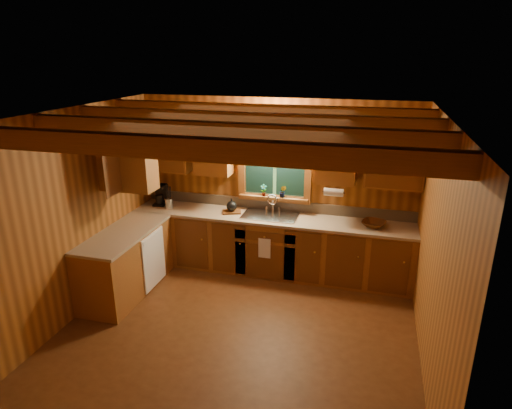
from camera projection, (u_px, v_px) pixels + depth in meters
The scene contains 20 objects.
room at pixel (237, 231), 4.95m from camera, with size 4.20×4.20×4.20m.
ceiling_beams at pixel (236, 125), 4.56m from camera, with size 4.20×2.54×0.18m.
base_cabinets at pixel (233, 250), 6.53m from camera, with size 4.20×2.22×0.86m.
countertop at pixel (233, 221), 6.39m from camera, with size 4.20×2.24×0.04m.
backsplash at pixel (274, 205), 6.78m from camera, with size 4.20×0.02×0.16m, color tan.
dishwasher_panel at pixel (154, 259), 6.22m from camera, with size 0.02×0.60×0.80m, color white.
upper_cabinets at pixel (229, 154), 6.21m from camera, with size 4.19×1.77×0.78m.
window at pixel (275, 171), 6.58m from camera, with size 1.12×0.08×1.00m.
window_sill at pixel (274, 198), 6.67m from camera, with size 1.06×0.14×0.04m, color brown.
wall_sconce at pixel (273, 130), 6.26m from camera, with size 0.45×0.21×0.17m.
paper_towel_roll at pixel (334, 192), 6.10m from camera, with size 0.11×0.11×0.27m, color white.
dish_towel at pixel (264, 248), 6.36m from camera, with size 0.18×0.01×0.30m, color white.
sink at pixel (270, 219), 6.56m from camera, with size 0.82×0.48×0.43m.
coffee_maker at pixel (161, 195), 7.00m from camera, with size 0.18×0.23×0.33m.
utensil_crock at pixel (169, 203), 6.85m from camera, with size 0.13×0.13×0.36m.
cutting_board at pixel (232, 212), 6.68m from camera, with size 0.28×0.20×0.02m, color #5E3214.
teakettle at pixel (232, 206), 6.65m from camera, with size 0.16×0.16×0.20m.
wicker_basket at pixel (374, 224), 6.13m from camera, with size 0.32×0.32×0.08m, color #48230C.
potted_plant_left at pixel (264, 190), 6.65m from camera, with size 0.10×0.06×0.18m, color #5E3214.
potted_plant_right at pixel (283, 191), 6.58m from camera, with size 0.10×0.08×0.19m, color #5E3214.
Camera 1 is at (1.41, -4.36, 3.21)m, focal length 30.82 mm.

